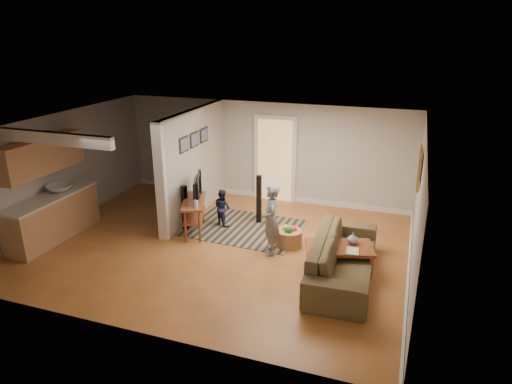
% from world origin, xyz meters
% --- Properties ---
extents(ground, '(7.50, 7.50, 0.00)m').
position_xyz_m(ground, '(0.00, 0.00, 0.00)').
color(ground, brown).
rests_on(ground, ground).
extents(room_shell, '(7.54, 6.02, 2.52)m').
position_xyz_m(room_shell, '(-1.07, 0.43, 1.46)').
color(room_shell, beige).
rests_on(room_shell, ground).
extents(area_rug, '(2.58, 1.94, 0.01)m').
position_xyz_m(area_rug, '(0.19, 0.97, 0.01)').
color(area_rug, black).
rests_on(area_rug, ground).
extents(sofa, '(1.16, 2.69, 0.77)m').
position_xyz_m(sofa, '(2.60, -0.43, 0.00)').
color(sofa, '#4D3F26').
rests_on(sofa, ground).
extents(coffee_table, '(1.36, 1.02, 0.72)m').
position_xyz_m(coffee_table, '(2.50, -0.15, 0.37)').
color(coffee_table, '#5E2C16').
rests_on(coffee_table, ground).
extents(tv_console, '(0.85, 1.26, 1.02)m').
position_xyz_m(tv_console, '(-0.74, 0.43, 0.68)').
color(tv_console, '#5E2C16').
rests_on(tv_console, ground).
extents(speaker_left, '(0.13, 0.13, 1.03)m').
position_xyz_m(speaker_left, '(-1.00, 0.48, 0.52)').
color(speaker_left, black).
rests_on(speaker_left, ground).
extents(speaker_right, '(0.13, 0.13, 1.13)m').
position_xyz_m(speaker_right, '(0.40, 1.40, 0.57)').
color(speaker_right, black).
rests_on(speaker_right, ground).
extents(toy_basket, '(0.53, 0.53, 0.47)m').
position_xyz_m(toy_basket, '(1.37, 0.46, 0.19)').
color(toy_basket, '#A27A46').
rests_on(toy_basket, ground).
extents(child, '(0.51, 0.61, 1.43)m').
position_xyz_m(child, '(1.11, 0.03, 0.00)').
color(child, slate).
rests_on(child, ground).
extents(toddler, '(0.52, 0.48, 0.85)m').
position_xyz_m(toddler, '(-0.33, 0.98, 0.00)').
color(toddler, '#1C203B').
rests_on(toddler, ground).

